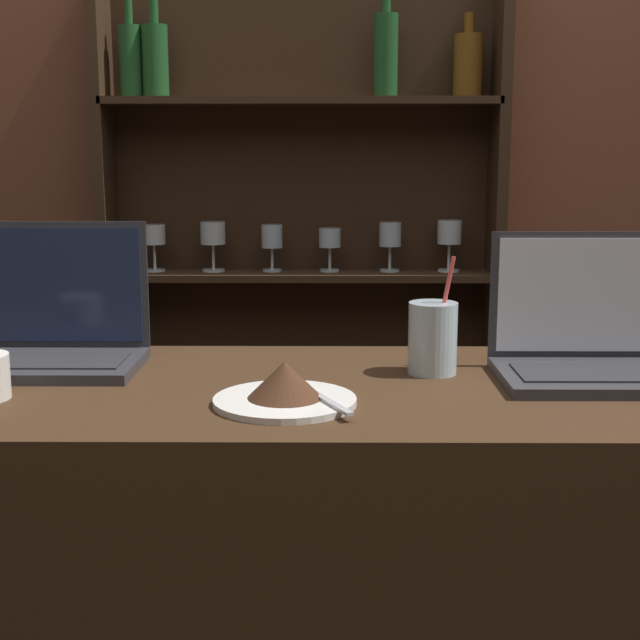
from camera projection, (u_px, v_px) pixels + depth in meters
The scene contains 6 objects.
back_wall at pixel (330, 164), 2.56m from camera, with size 7.00×0.06×2.70m.
back_shelf at pixel (302, 287), 2.55m from camera, with size 1.11×0.18×1.90m.
laptop_near at pixel (58, 333), 1.55m from camera, with size 0.29×0.21×0.25m.
laptop_far at pixel (597, 346), 1.47m from camera, with size 0.33×0.22×0.23m.
cake_plate at pixel (285, 388), 1.31m from camera, with size 0.21×0.21×0.07m.
water_glass at pixel (433, 338), 1.49m from camera, with size 0.08×0.08×0.20m.
Camera 1 is at (-0.01, -1.09, 1.38)m, focal length 50.00 mm.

